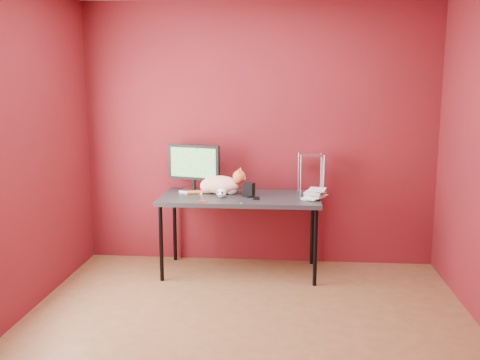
# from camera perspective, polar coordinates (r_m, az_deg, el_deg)

# --- Properties ---
(room) EXTENTS (3.52, 3.52, 2.61)m
(room) POSITION_cam_1_polar(r_m,az_deg,el_deg) (3.58, 0.50, 4.62)
(room) COLOR brown
(room) RESTS_ON ground
(desk) EXTENTS (1.50, 0.70, 0.75)m
(desk) POSITION_cam_1_polar(r_m,az_deg,el_deg) (5.06, 0.02, -2.28)
(desk) COLOR black
(desk) RESTS_ON ground
(monitor) EXTENTS (0.52, 0.23, 0.46)m
(monitor) POSITION_cam_1_polar(r_m,az_deg,el_deg) (5.23, -4.95, 1.53)
(monitor) COLOR #ADADB2
(monitor) RESTS_ON desk
(cat) EXTENTS (0.57, 0.26, 0.26)m
(cat) POSITION_cam_1_polar(r_m,az_deg,el_deg) (5.14, -2.08, -0.49)
(cat) COLOR orange
(cat) RESTS_ON desk
(skull_mug) EXTENTS (0.09, 0.09, 0.09)m
(skull_mug) POSITION_cam_1_polar(r_m,az_deg,el_deg) (4.97, -2.00, -1.39)
(skull_mug) COLOR white
(skull_mug) RESTS_ON desk
(speaker) EXTENTS (0.12, 0.12, 0.13)m
(speaker) POSITION_cam_1_polar(r_m,az_deg,el_deg) (5.01, 0.95, -1.10)
(speaker) COLOR black
(speaker) RESTS_ON desk
(book_stack) EXTENTS (0.24, 0.26, 1.03)m
(book_stack) POSITION_cam_1_polar(r_m,az_deg,el_deg) (4.94, 7.32, 3.94)
(book_stack) COLOR beige
(book_stack) RESTS_ON desk
(wire_rack) EXTENTS (0.24, 0.20, 0.38)m
(wire_rack) POSITION_cam_1_polar(r_m,az_deg,el_deg) (5.20, 7.59, 0.68)
(wire_rack) COLOR #ADADB2
(wire_rack) RESTS_ON desk
(pocket_knife) EXTENTS (0.07, 0.04, 0.01)m
(pocket_knife) POSITION_cam_1_polar(r_m,az_deg,el_deg) (4.81, -4.05, -2.28)
(pocket_knife) COLOR #AE0D13
(pocket_knife) RESTS_ON desk
(black_gadget) EXTENTS (0.06, 0.04, 0.03)m
(black_gadget) POSITION_cam_1_polar(r_m,az_deg,el_deg) (4.89, 1.76, -1.96)
(black_gadget) COLOR black
(black_gadget) RESTS_ON desk
(washer) EXTENTS (0.04, 0.04, 0.00)m
(washer) POSITION_cam_1_polar(r_m,az_deg,el_deg) (4.77, 0.21, -2.43)
(washer) COLOR #ADADB2
(washer) RESTS_ON desk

